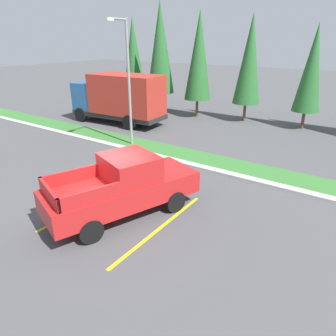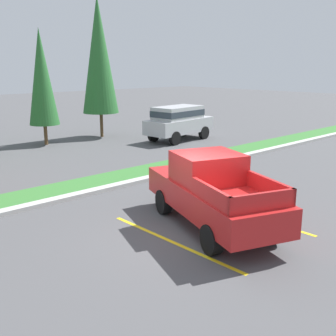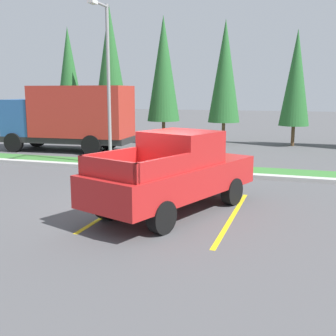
{
  "view_description": "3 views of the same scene",
  "coord_description": "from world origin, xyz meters",
  "px_view_note": "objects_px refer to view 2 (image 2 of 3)",
  "views": [
    {
      "loc": [
        7.29,
        -6.84,
        5.64
      ],
      "look_at": [
        1.14,
        2.16,
        1.05
      ],
      "focal_mm": 33.04,
      "sensor_mm": 36.0,
      "label": 1
    },
    {
      "loc": [
        -7.67,
        -7.3,
        4.48
      ],
      "look_at": [
        0.81,
        1.83,
        1.4
      ],
      "focal_mm": 44.22,
      "sensor_mm": 36.0,
      "label": 2
    },
    {
      "loc": [
        3.96,
        -10.23,
        3.12
      ],
      "look_at": [
        0.18,
        1.34,
        0.89
      ],
      "focal_mm": 44.85,
      "sensor_mm": 36.0,
      "label": 3
    }
  ],
  "objects_px": {
    "pickup_truck_main": "(212,192)",
    "suv_distant": "(179,120)",
    "cypress_tree_far_right": "(99,55)",
    "cypress_tree_rightmost": "(42,77)"
  },
  "relations": [
    {
      "from": "pickup_truck_main",
      "to": "suv_distant",
      "type": "relative_size",
      "value": 1.17
    },
    {
      "from": "suv_distant",
      "to": "pickup_truck_main",
      "type": "bearing_deg",
      "value": -130.53
    },
    {
      "from": "suv_distant",
      "to": "cypress_tree_far_right",
      "type": "bearing_deg",
      "value": 121.95
    },
    {
      "from": "pickup_truck_main",
      "to": "cypress_tree_rightmost",
      "type": "distance_m",
      "value": 15.45
    },
    {
      "from": "cypress_tree_rightmost",
      "to": "cypress_tree_far_right",
      "type": "xyz_separation_m",
      "value": [
        3.94,
        0.07,
        1.25
      ]
    },
    {
      "from": "suv_distant",
      "to": "cypress_tree_rightmost",
      "type": "bearing_deg",
      "value": 147.26
    },
    {
      "from": "cypress_tree_rightmost",
      "to": "cypress_tree_far_right",
      "type": "distance_m",
      "value": 4.13
    },
    {
      "from": "cypress_tree_rightmost",
      "to": "cypress_tree_far_right",
      "type": "bearing_deg",
      "value": 1.03
    },
    {
      "from": "suv_distant",
      "to": "cypress_tree_far_right",
      "type": "distance_m",
      "value": 6.42
    },
    {
      "from": "cypress_tree_rightmost",
      "to": "cypress_tree_far_right",
      "type": "relative_size",
      "value": 0.76
    }
  ]
}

